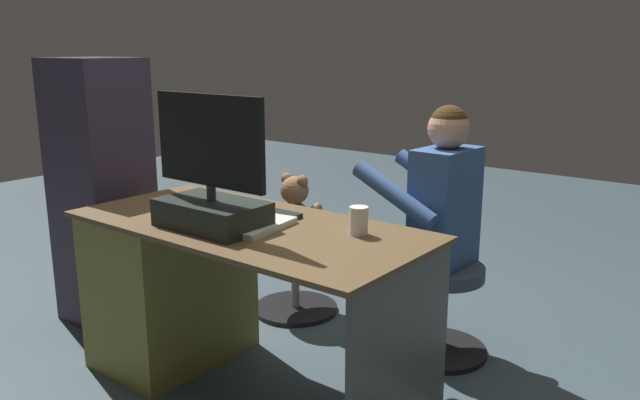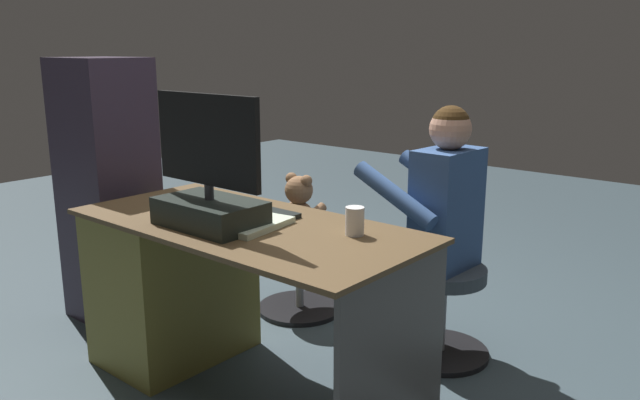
% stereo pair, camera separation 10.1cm
% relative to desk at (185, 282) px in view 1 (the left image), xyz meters
% --- Properties ---
extents(ground_plane, '(10.00, 10.00, 0.00)m').
position_rel_desk_xyz_m(ground_plane, '(-0.40, -0.40, -0.38)').
color(ground_plane, '#3E4F57').
extents(desk, '(1.48, 0.69, 0.73)m').
position_rel_desk_xyz_m(desk, '(0.00, 0.00, 0.00)').
color(desk, brown).
rests_on(desk, ground_plane).
extents(monitor, '(0.55, 0.25, 0.51)m').
position_rel_desk_xyz_m(monitor, '(-0.34, 0.12, 0.48)').
color(monitor, black).
rests_on(monitor, desk).
extents(keyboard, '(0.42, 0.14, 0.02)m').
position_rel_desk_xyz_m(keyboard, '(-0.32, -0.12, 0.35)').
color(keyboard, black).
rests_on(keyboard, desk).
extents(computer_mouse, '(0.06, 0.10, 0.04)m').
position_rel_desk_xyz_m(computer_mouse, '(-0.04, -0.13, 0.36)').
color(computer_mouse, '#2A2E2D').
rests_on(computer_mouse, desk).
extents(cup, '(0.07, 0.07, 0.11)m').
position_rel_desk_xyz_m(cup, '(-0.83, -0.14, 0.40)').
color(cup, white).
rests_on(cup, desk).
extents(tv_remote, '(0.07, 0.15, 0.02)m').
position_rel_desk_xyz_m(tv_remote, '(-0.14, 0.08, 0.35)').
color(tv_remote, black).
rests_on(tv_remote, desk).
extents(notebook_binder, '(0.26, 0.33, 0.02)m').
position_rel_desk_xyz_m(notebook_binder, '(-0.46, 0.04, 0.35)').
color(notebook_binder, beige).
rests_on(notebook_binder, desk).
extents(office_chair_teddy, '(0.46, 0.46, 0.43)m').
position_rel_desk_xyz_m(office_chair_teddy, '(-0.02, -0.74, -0.14)').
color(office_chair_teddy, black).
rests_on(office_chair_teddy, ground_plane).
extents(teddy_bear, '(0.22, 0.23, 0.33)m').
position_rel_desk_xyz_m(teddy_bear, '(-0.02, -0.75, 0.20)').
color(teddy_bear, '#956A47').
rests_on(teddy_bear, office_chair_teddy).
extents(visitor_chair, '(0.45, 0.45, 0.43)m').
position_rel_desk_xyz_m(visitor_chair, '(-0.86, -0.78, -0.13)').
color(visitor_chair, black).
rests_on(visitor_chair, ground_plane).
extents(person, '(0.50, 0.49, 1.16)m').
position_rel_desk_xyz_m(person, '(-0.79, -0.78, 0.29)').
color(person, '#3A5A92').
rests_on(person, ground_plane).
extents(equipment_rack, '(0.44, 0.36, 1.35)m').
position_rel_desk_xyz_m(equipment_rack, '(0.69, -0.06, 0.29)').
color(equipment_rack, '#312737').
rests_on(equipment_rack, ground_plane).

